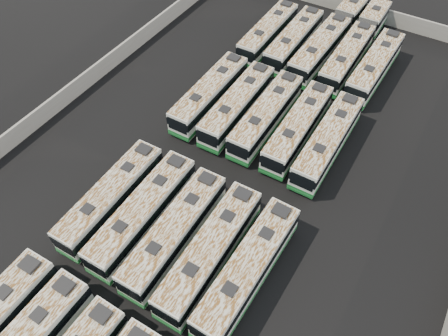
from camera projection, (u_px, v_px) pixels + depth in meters
ground at (229, 179)px, 44.24m from camera, size 140.00×140.00×0.00m
perimeter_wall at (230, 173)px, 43.40m from camera, size 45.20×73.20×2.20m
bus_midfront_far_left at (112, 197)px, 40.52m from camera, size 2.90×12.74×3.58m
bus_midfront_left at (143, 213)px, 39.32m from camera, size 2.97×13.19×3.71m
bus_midfront_center at (175, 232)px, 38.00m from camera, size 3.00×13.09×3.68m
bus_midfront_right at (210, 251)px, 36.75m from camera, size 3.00×13.33×3.75m
bus_midfront_far_right at (248, 269)px, 35.69m from camera, size 3.03×13.28×3.73m
bus_midback_far_left at (210, 94)px, 49.95m from camera, size 2.80×12.98×3.66m
bus_midback_left at (237, 105)px, 48.74m from camera, size 2.95×12.97×3.65m
bus_midback_center at (266, 116)px, 47.64m from camera, size 2.85×12.96×3.65m
bus_midback_right at (298, 127)px, 46.45m from camera, size 2.94×12.91×3.63m
bus_midback_far_right at (328, 141)px, 45.08m from camera, size 2.82×13.16×3.71m
bus_back_far_left at (268, 33)px, 58.07m from camera, size 2.80×12.77×3.59m
bus_back_left at (294, 40)px, 56.93m from camera, size 2.84×12.90×3.63m
bus_back_center at (331, 36)px, 57.48m from camera, size 3.24×20.55×3.72m
bus_back_right at (356, 44)px, 56.38m from camera, size 2.88×20.00×3.62m
bus_back_far_right at (374, 67)px, 53.18m from camera, size 3.05×13.24×3.72m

